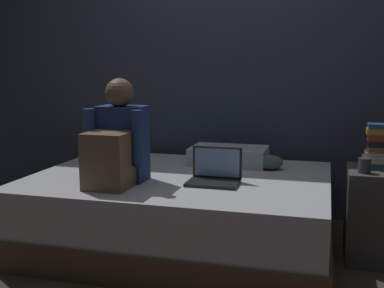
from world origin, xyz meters
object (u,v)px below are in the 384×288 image
at_px(nightstand, 382,215).
at_px(pillow, 229,156).
at_px(bed, 181,210).
at_px(book_stack, 383,146).
at_px(person_sitting, 117,144).
at_px(mug, 365,166).
at_px(laptop, 215,174).
at_px(clothes_pile, 256,161).

distance_m(nightstand, pillow, 1.15).
relative_size(bed, book_stack, 7.06).
distance_m(nightstand, person_sitting, 1.73).
distance_m(pillow, mug, 1.05).
height_order(laptop, clothes_pile, laptop).
relative_size(mug, clothes_pile, 0.25).
bearing_deg(nightstand, bed, -175.90).
distance_m(person_sitting, laptop, 0.64).
xyz_separation_m(bed, clothes_pile, (0.46, 0.37, 0.30)).
bearing_deg(person_sitting, bed, 46.07).
bearing_deg(laptop, book_stack, 17.13).
xyz_separation_m(person_sitting, clothes_pile, (0.77, 0.70, -0.20)).
bearing_deg(clothes_pile, person_sitting, -137.73).
xyz_separation_m(laptop, mug, (0.90, 0.13, 0.08)).
bearing_deg(mug, nightstand, 42.69).
bearing_deg(bed, person_sitting, -133.93).
xyz_separation_m(bed, pillow, (0.24, 0.45, 0.31)).
distance_m(person_sitting, clothes_pile, 1.06).
distance_m(person_sitting, pillow, 0.97).
xyz_separation_m(book_stack, mug, (-0.12, -0.18, -0.10)).
bearing_deg(person_sitting, laptop, 15.96).
bearing_deg(bed, clothes_pile, 39.36).
bearing_deg(nightstand, pillow, 161.37).
bearing_deg(pillow, bed, -118.26).
bearing_deg(bed, laptop, -29.97).
bearing_deg(person_sitting, pillow, 54.39).
distance_m(bed, book_stack, 1.38).
bearing_deg(book_stack, nightstand, -78.95).
xyz_separation_m(nightstand, book_stack, (-0.01, 0.06, 0.43)).
height_order(book_stack, clothes_pile, book_stack).
bearing_deg(laptop, bed, 150.03).
bearing_deg(mug, book_stack, 57.01).
xyz_separation_m(pillow, clothes_pile, (0.22, -0.08, -0.02)).
height_order(nightstand, book_stack, book_stack).
xyz_separation_m(mug, clothes_pile, (-0.71, 0.40, -0.09)).
height_order(pillow, clothes_pile, pillow).
bearing_deg(book_stack, clothes_pile, 165.18).
bearing_deg(pillow, mug, -27.19).
height_order(laptop, book_stack, book_stack).
bearing_deg(clothes_pile, laptop, -109.01).
bearing_deg(nightstand, mug, -137.31).
distance_m(nightstand, laptop, 1.09).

